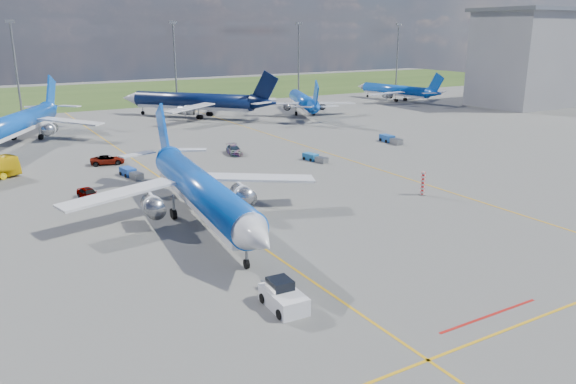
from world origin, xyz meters
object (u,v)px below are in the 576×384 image
bg_jet_ene (395,101)px  baggage_tug_w (314,158)px  pushback_tug (283,297)px  service_car_b (107,160)px  bg_jet_nnw (22,142)px  main_airliner (203,222)px  service_car_a (89,194)px  baggage_tug_c (131,173)px  bg_jet_ne (303,114)px  service_car_c (234,150)px  warning_post (423,183)px  bg_jet_n (194,117)px  baggage_tug_e (390,139)px

bg_jet_ene → baggage_tug_w: bg_jet_ene is taller
pushback_tug → service_car_b: 54.67m
bg_jet_nnw → main_airliner: (11.82, -59.93, 0.00)m
service_car_a → baggage_tug_c: 11.32m
main_airliner → baggage_tug_w: main_airliner is taller
bg_jet_ene → service_car_b: (-94.43, -41.64, 0.72)m
bg_jet_ne → main_airliner: size_ratio=0.88×
service_car_b → service_car_a: bearing=169.4°
bg_jet_nnw → service_car_a: (3.03, -44.56, 0.73)m
service_car_c → baggage_tug_c: bearing=-147.5°
warning_post → baggage_tug_w: (-1.27, 23.22, -1.00)m
bg_jet_ne → bg_jet_ene: 39.82m
service_car_a → pushback_tug: bearing=-90.9°
bg_jet_n → baggage_tug_c: (-28.97, -49.66, 0.54)m
main_airliner → service_car_a: size_ratio=9.53×
warning_post → baggage_tug_w: 23.27m
warning_post → baggage_tug_e: size_ratio=0.52×
baggage_tug_c → pushback_tug: bearing=-101.2°
main_airliner → pushback_tug: main_airliner is taller
baggage_tug_w → baggage_tug_e: baggage_tug_e is taller
bg_jet_ne → baggage_tug_c: 68.67m
bg_jet_n → main_airliner: (-27.72, -73.46, 0.00)m
bg_jet_nnw → pushback_tug: bg_jet_nnw is taller
warning_post → service_car_c: 35.87m
bg_jet_ne → baggage_tug_w: (-26.67, -46.10, 0.50)m
main_airliner → baggage_tug_e: size_ratio=7.10×
main_airliner → service_car_b: 33.47m
main_airliner → service_car_c: 35.16m
bg_jet_ne → baggage_tug_e: 40.78m
service_car_a → bg_jet_ene: bearing=19.3°
pushback_tug → main_airliner: bearing=87.0°
service_car_b → baggage_tug_c: bearing=-164.6°
bg_jet_nnw → baggage_tug_w: (38.74, -40.90, 0.50)m
baggage_tug_e → bg_jet_n: bearing=117.1°
bg_jet_ne → baggage_tug_w: bg_jet_ne is taller
main_airliner → service_car_c: bearing=64.9°
bg_jet_nnw → pushback_tug: (9.68, -81.21, 0.83)m
warning_post → main_airliner: bearing=171.6°
bg_jet_nnw → baggage_tug_w: bg_jet_nnw is taller
service_car_a → baggage_tug_w: bearing=-5.4°
bg_jet_nnw → main_airliner: size_ratio=1.01×
service_car_b → baggage_tug_c: (1.02, -9.59, -0.18)m
service_car_b → service_car_c: size_ratio=1.00×
baggage_tug_e → bg_jet_nnw: bearing=154.3°
bg_jet_n → service_car_a: bearing=16.5°
pushback_tug → baggage_tug_e: pushback_tug is taller
warning_post → service_car_a: 41.85m
bg_jet_n → service_car_a: (-36.52, -58.09, 0.73)m
main_airliner → warning_post: bearing=-2.7°
bg_jet_nnw → service_car_c: bearing=-17.4°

